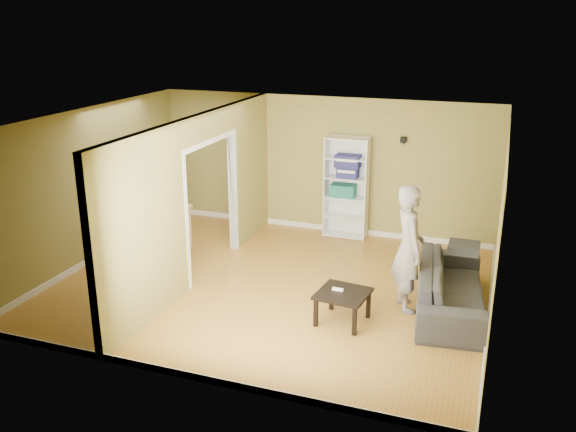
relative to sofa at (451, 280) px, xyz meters
The scene contains 15 objects.
room_shell 2.83m from the sofa, behind, with size 6.50×6.50×6.50m.
partition 3.99m from the sofa, behind, with size 0.22×5.50×2.60m, color olive, non-canonical shape.
wall_speaker 3.20m from the sofa, 114.88° to the left, with size 0.10×0.10×0.10m, color black.
sofa is the anchor object (origin of this frame).
person 0.89m from the sofa, 163.93° to the right, with size 0.61×0.78×2.15m, color slate.
bookshelf 3.36m from the sofa, 131.11° to the left, with size 0.80×0.35×1.91m.
paper_box_teal 3.35m from the sofa, 132.43° to the left, with size 0.46×0.30×0.23m, color #1E6D57.
paper_box_navy_b 3.37m from the sofa, 131.45° to the left, with size 0.39×0.25×0.20m, color navy.
paper_box_navy_c 3.44m from the sofa, 131.52° to the left, with size 0.45×0.29×0.23m, color navy.
coffee_table 1.62m from the sofa, 146.66° to the right, with size 0.67×0.67×0.44m.
game_controller 1.67m from the sofa, 149.30° to the right, with size 0.15×0.04×0.03m, color white.
dining_table 5.24m from the sofa, behind, with size 1.28×0.85×0.80m.
chair_left 5.96m from the sofa, behind, with size 0.47×0.47×1.03m, color #DAB074, non-canonical shape.
chair_near 5.19m from the sofa, behind, with size 0.46×0.46×1.00m, color tan, non-canonical shape.
chair_far 5.21m from the sofa, 168.76° to the left, with size 0.43×0.43×0.93m, color #C8B485, non-canonical shape.
Camera 1 is at (3.17, -8.12, 4.05)m, focal length 38.00 mm.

